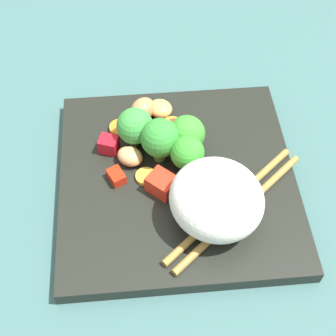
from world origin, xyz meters
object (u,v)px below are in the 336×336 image
at_px(rice_mound, 216,199).
at_px(carrot_slice_0, 120,128).
at_px(square_plate, 177,180).
at_px(broccoli_floret_2, 187,153).
at_px(chopstick_pair, 235,207).

distance_m(rice_mound, carrot_slice_0, 0.18).
bearing_deg(carrot_slice_0, rice_mound, 36.51).
height_order(square_plate, broccoli_floret_2, broccoli_floret_2).
bearing_deg(rice_mound, carrot_slice_0, -143.49).
height_order(broccoli_floret_2, chopstick_pair, broccoli_floret_2).
bearing_deg(chopstick_pair, broccoli_floret_2, 89.10).
bearing_deg(broccoli_floret_2, chopstick_pair, 39.62).
bearing_deg(broccoli_floret_2, square_plate, -57.77).
height_order(square_plate, carrot_slice_0, carrot_slice_0).
xyz_separation_m(carrot_slice_0, chopstick_pair, (0.13, 0.13, 0.00)).
distance_m(broccoli_floret_2, carrot_slice_0, 0.11).
xyz_separation_m(broccoli_floret_2, carrot_slice_0, (-0.07, -0.08, -0.03)).
distance_m(square_plate, rice_mound, 0.08).
height_order(rice_mound, chopstick_pair, rice_mound).
height_order(carrot_slice_0, chopstick_pair, chopstick_pair).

